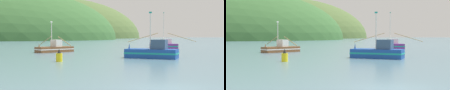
{
  "view_description": "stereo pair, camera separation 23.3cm",
  "coord_description": "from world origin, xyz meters",
  "views": [
    {
      "loc": [
        -7.25,
        -13.49,
        2.85
      ],
      "look_at": [
        5.02,
        26.06,
        1.4
      ],
      "focal_mm": 45.36,
      "sensor_mm": 36.0,
      "label": 1
    },
    {
      "loc": [
        -7.03,
        -13.56,
        2.85
      ],
      "look_at": [
        5.02,
        26.06,
        1.4
      ],
      "focal_mm": 45.36,
      "sensor_mm": 36.0,
      "label": 2
    }
  ],
  "objects": [
    {
      "name": "ground_plane",
      "position": [
        0.0,
        0.0,
        0.0
      ],
      "size": [
        600.0,
        600.0,
        0.0
      ],
      "primitive_type": "plane",
      "color": "slate"
    },
    {
      "name": "hill_far_left",
      "position": [
        -13.84,
        176.89,
        0.0
      ],
      "size": [
        132.92,
        106.33,
        62.47
      ],
      "primitive_type": "ellipsoid",
      "color": "#386633",
      "rests_on": "ground"
    },
    {
      "name": "hill_mid_right",
      "position": [
        24.09,
        257.49,
        0.0
      ],
      "size": [
        156.63,
        125.3,
        75.15
      ],
      "primitive_type": "ellipsoid",
      "color": "#516B38",
      "rests_on": "ground"
    },
    {
      "name": "fishing_boat_brown",
      "position": [
        -2.4,
        34.54,
        0.63
      ],
      "size": [
        6.64,
        9.01,
        5.16
      ],
      "rotation": [
        0.0,
        0.0,
        3.57
      ],
      "color": "brown",
      "rests_on": "ground"
    },
    {
      "name": "fishing_boat_blue",
      "position": [
        7.89,
        18.35,
        0.75
      ],
      "size": [
        6.52,
        6.01,
        5.75
      ],
      "rotation": [
        0.0,
        0.0,
        2.45
      ],
      "color": "#19479E",
      "rests_on": "ground"
    },
    {
      "name": "fishing_boat_purple",
      "position": [
        21.02,
        40.83,
        0.69
      ],
      "size": [
        15.61,
        10.77,
        7.71
      ],
      "rotation": [
        0.0,
        0.0,
        1.49
      ],
      "color": "#6B2D84",
      "rests_on": "ground"
    },
    {
      "name": "channel_buoy",
      "position": [
        -3.71,
        17.06,
        0.57
      ],
      "size": [
        0.68,
        0.68,
        1.4
      ],
      "color": "yellow",
      "rests_on": "ground"
    }
  ]
}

